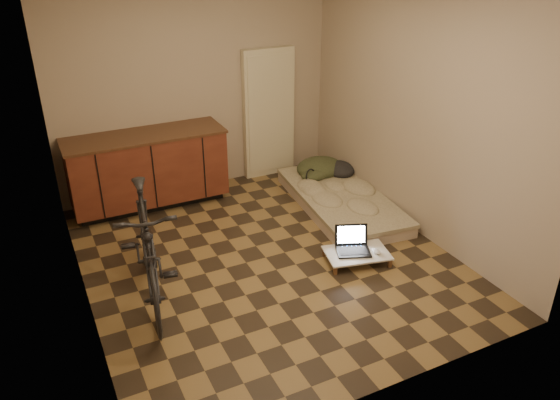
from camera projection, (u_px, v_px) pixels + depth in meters
name	position (u px, v px, depth m)	size (l,w,h in m)	color
room_shell	(264.00, 138.00, 5.03)	(3.50, 4.00, 2.60)	brown
cabinets	(148.00, 170.00, 6.47)	(1.84, 0.62, 0.91)	black
appliance_panel	(269.00, 114.00, 7.16)	(0.70, 0.10, 1.70)	beige
bicycle	(147.00, 242.00, 4.78)	(0.52, 1.78, 1.15)	black
futon	(341.00, 200.00, 6.60)	(1.14, 2.05, 0.17)	#C4B09D
clothing_pile	(325.00, 163.00, 7.10)	(0.66, 0.55, 0.26)	#333A22
headphones	(311.00, 176.00, 6.86)	(0.22, 0.20, 0.15)	black
lap_desk	(357.00, 253.00, 5.51)	(0.71, 0.54, 0.11)	brown
laptop	(352.00, 245.00, 5.53)	(0.42, 0.40, 0.23)	black
mouse	(376.00, 251.00, 5.48)	(0.07, 0.11, 0.04)	silver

